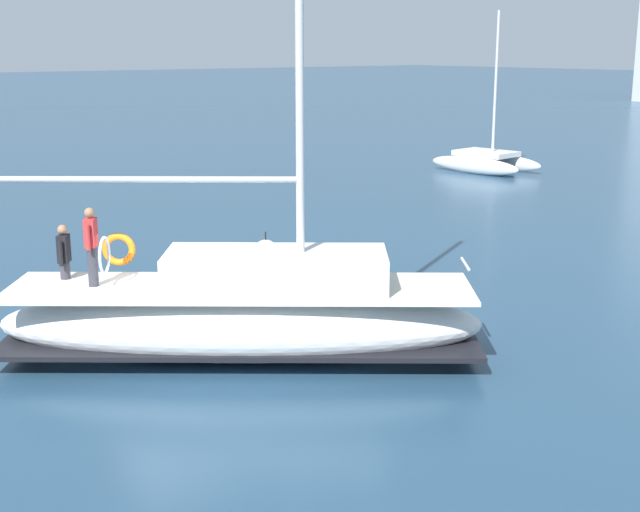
# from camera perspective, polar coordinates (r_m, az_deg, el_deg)

# --- Properties ---
(ground_plane) EXTENTS (400.00, 400.00, 0.00)m
(ground_plane) POSITION_cam_1_polar(r_m,az_deg,el_deg) (18.12, -9.30, -6.26)
(ground_plane) COLOR navy
(main_sailboat) EXTENTS (7.84, 9.02, 11.60)m
(main_sailboat) POSITION_cam_1_polar(r_m,az_deg,el_deg) (17.42, -4.97, -3.83)
(main_sailboat) COLOR silver
(main_sailboat) RESTS_ON ground
(moored_sloop_far) EXTENTS (5.35, 3.00, 7.75)m
(moored_sloop_far) POSITION_cam_1_polar(r_m,az_deg,el_deg) (44.31, 10.77, 6.19)
(moored_sloop_far) COLOR silver
(moored_sloop_far) RESTS_ON ground
(mooring_buoy) EXTENTS (0.73, 0.73, 0.96)m
(mooring_buoy) POSITION_cam_1_polar(r_m,az_deg,el_deg) (25.59, -3.56, 0.27)
(mooring_buoy) COLOR silver
(mooring_buoy) RESTS_ON ground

